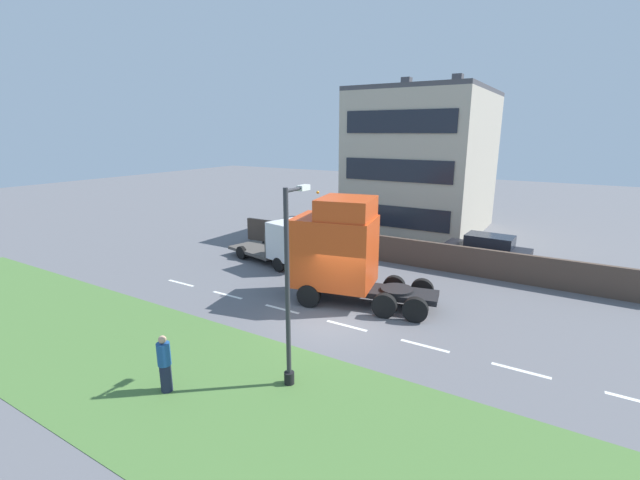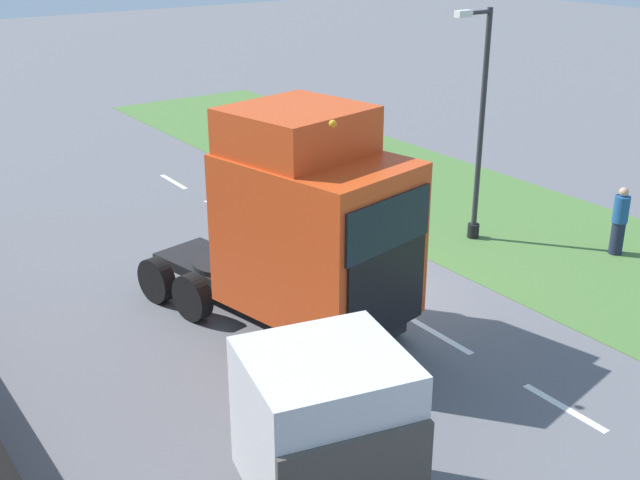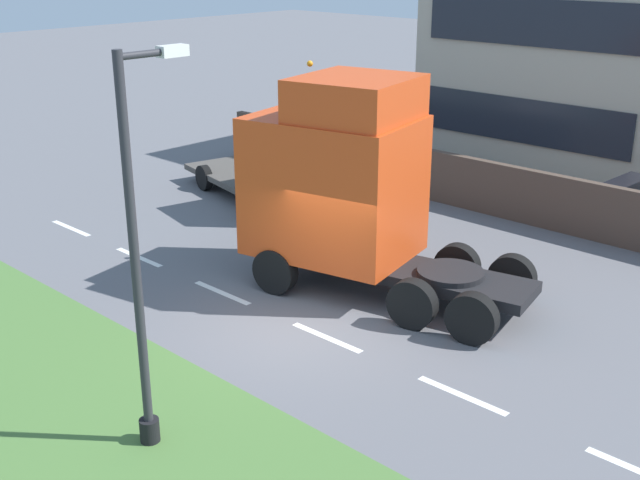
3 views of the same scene
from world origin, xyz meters
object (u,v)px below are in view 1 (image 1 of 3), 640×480
at_px(parked_car, 487,252).
at_px(pedestrian, 165,364).
at_px(lorry_cab, 340,250).
at_px(lamp_post, 289,298).
at_px(flatbed_truck, 286,242).

xyz_separation_m(parked_car, pedestrian, (-17.48, 5.84, -0.05)).
height_order(lorry_cab, parked_car, lorry_cab).
bearing_deg(parked_car, lorry_cab, 153.14).
relative_size(parked_car, pedestrian, 2.56).
distance_m(lorry_cab, pedestrian, 9.13).
bearing_deg(pedestrian, lamp_post, -51.87).
bearing_deg(pedestrian, lorry_cab, -6.39).
distance_m(parked_car, lamp_post, 15.57).
relative_size(parked_car, lamp_post, 0.76).
bearing_deg(lorry_cab, flatbed_truck, 48.10).
bearing_deg(flatbed_truck, lamp_post, 48.99).
distance_m(lorry_cab, lamp_post, 6.94).
height_order(lorry_cab, flatbed_truck, lorry_cab).
height_order(flatbed_truck, pedestrian, flatbed_truck).
bearing_deg(pedestrian, parked_car, -18.49).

